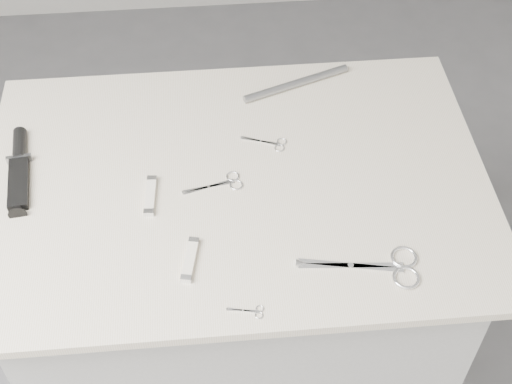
{
  "coord_description": "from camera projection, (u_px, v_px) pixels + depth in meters",
  "views": [
    {
      "loc": [
        -0.05,
        -0.96,
        1.95
      ],
      "look_at": [
        0.04,
        -0.04,
        0.92
      ],
      "focal_mm": 50.0,
      "sensor_mm": 36.0,
      "label": 1
    }
  ],
  "objects": [
    {
      "name": "plinth",
      "position": [
        240.0,
        308.0,
        1.76
      ],
      "size": [
        0.9,
        0.6,
        0.9
      ],
      "primitive_type": "cube",
      "color": "#B1B1AF",
      "rests_on": "ground"
    },
    {
      "name": "display_board",
      "position": [
        237.0,
        183.0,
        1.42
      ],
      "size": [
        1.0,
        0.7,
        0.02
      ],
      "primitive_type": "cube",
      "color": "beige",
      "rests_on": "plinth"
    },
    {
      "name": "large_shears",
      "position": [
        386.0,
        267.0,
        1.27
      ],
      "size": [
        0.22,
        0.09,
        0.01
      ],
      "rotation": [
        0.0,
        0.0,
        -0.14
      ],
      "color": "silver",
      "rests_on": "display_board"
    },
    {
      "name": "embroidery_scissors_a",
      "position": [
        223.0,
        183.0,
        1.4
      ],
      "size": [
        0.12,
        0.06,
        0.0
      ],
      "rotation": [
        0.0,
        0.0,
        0.22
      ],
      "color": "silver",
      "rests_on": "display_board"
    },
    {
      "name": "embroidery_scissors_b",
      "position": [
        271.0,
        143.0,
        1.48
      ],
      "size": [
        0.1,
        0.06,
        0.0
      ],
      "rotation": [
        0.0,
        0.0,
        -0.35
      ],
      "color": "silver",
      "rests_on": "display_board"
    },
    {
      "name": "tiny_scissors",
      "position": [
        251.0,
        311.0,
        1.21
      ],
      "size": [
        0.06,
        0.03,
        0.0
      ],
      "rotation": [
        0.0,
        0.0,
        -0.19
      ],
      "color": "silver",
      "rests_on": "display_board"
    },
    {
      "name": "sheathed_knife",
      "position": [
        19.0,
        165.0,
        1.42
      ],
      "size": [
        0.06,
        0.22,
        0.03
      ],
      "rotation": [
        0.0,
        0.0,
        1.68
      ],
      "color": "black",
      "rests_on": "display_board"
    },
    {
      "name": "pocket_knife_a",
      "position": [
        150.0,
        196.0,
        1.37
      ],
      "size": [
        0.03,
        0.1,
        0.01
      ],
      "rotation": [
        0.0,
        0.0,
        1.51
      ],
      "color": "white",
      "rests_on": "display_board"
    },
    {
      "name": "pocket_knife_b",
      "position": [
        190.0,
        259.0,
        1.27
      ],
      "size": [
        0.04,
        0.1,
        0.01
      ],
      "rotation": [
        0.0,
        0.0,
        1.37
      ],
      "color": "white",
      "rests_on": "display_board"
    },
    {
      "name": "metal_rail",
      "position": [
        296.0,
        83.0,
        1.59
      ],
      "size": [
        0.25,
        0.11,
        0.02
      ],
      "primitive_type": "cylinder",
      "rotation": [
        0.0,
        1.57,
        0.36
      ],
      "color": "gray",
      "rests_on": "display_board"
    }
  ]
}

